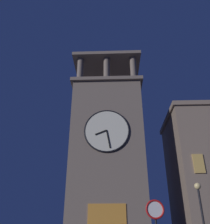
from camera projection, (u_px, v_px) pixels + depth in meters
clocktower at (108, 159)px, 26.02m from camera, size 7.82×7.78×23.77m
street_lamp at (201, 205)px, 15.98m from camera, size 0.44×0.44×4.77m
no_horn_sign at (156, 216)px, 10.06m from camera, size 0.78×0.14×2.90m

